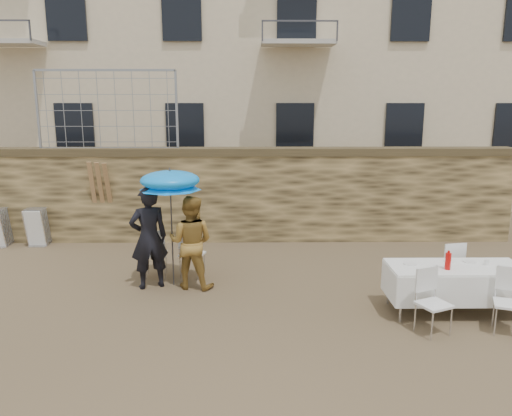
{
  "coord_description": "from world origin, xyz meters",
  "views": [
    {
      "loc": [
        0.3,
        -6.74,
        3.35
      ],
      "look_at": [
        0.4,
        2.2,
        1.4
      ],
      "focal_mm": 35.0,
      "sensor_mm": 36.0,
      "label": 1
    }
  ],
  "objects_px": {
    "man_suit": "(149,238)",
    "umbrella": "(170,184)",
    "table_chair_back": "(448,267)",
    "chair_stack_left": "(2,225)",
    "table_chair_front_right": "(510,302)",
    "banquet_table": "(456,269)",
    "couple_chair_right": "(192,253)",
    "couple_chair_left": "(156,253)",
    "woman_dress": "(191,242)",
    "table_chair_front_left": "(434,303)",
    "soda_bottle": "(448,261)",
    "chair_stack_right": "(40,225)"
  },
  "relations": [
    {
      "from": "man_suit",
      "to": "umbrella",
      "type": "bearing_deg",
      "value": 170.22
    },
    {
      "from": "table_chair_back",
      "to": "chair_stack_left",
      "type": "bearing_deg",
      "value": -29.94
    },
    {
      "from": "table_chair_back",
      "to": "chair_stack_left",
      "type": "xyz_separation_m",
      "value": [
        -9.3,
        3.17,
        -0.02
      ]
    },
    {
      "from": "table_chair_front_right",
      "to": "table_chair_back",
      "type": "height_order",
      "value": "same"
    },
    {
      "from": "banquet_table",
      "to": "couple_chair_right",
      "type": "bearing_deg",
      "value": 158.68
    },
    {
      "from": "table_chair_back",
      "to": "chair_stack_left",
      "type": "distance_m",
      "value": 9.83
    },
    {
      "from": "man_suit",
      "to": "couple_chair_left",
      "type": "xyz_separation_m",
      "value": [
        0.0,
        0.55,
        -0.45
      ]
    },
    {
      "from": "man_suit",
      "to": "couple_chair_right",
      "type": "xyz_separation_m",
      "value": [
        0.7,
        0.55,
        -0.45
      ]
    },
    {
      "from": "woman_dress",
      "to": "banquet_table",
      "type": "distance_m",
      "value": 4.47
    },
    {
      "from": "table_chair_back",
      "to": "table_chair_front_left",
      "type": "bearing_deg",
      "value": 51.58
    },
    {
      "from": "man_suit",
      "to": "banquet_table",
      "type": "xyz_separation_m",
      "value": [
        5.07,
        -1.16,
        -0.2
      ]
    },
    {
      "from": "soda_bottle",
      "to": "chair_stack_right",
      "type": "height_order",
      "value": "soda_bottle"
    },
    {
      "from": "couple_chair_left",
      "to": "man_suit",
      "type": "bearing_deg",
      "value": 84.94
    },
    {
      "from": "table_chair_front_right",
      "to": "soda_bottle",
      "type": "bearing_deg",
      "value": 160.75
    },
    {
      "from": "banquet_table",
      "to": "chair_stack_left",
      "type": "height_order",
      "value": "chair_stack_left"
    },
    {
      "from": "table_chair_back",
      "to": "chair_stack_right",
      "type": "distance_m",
      "value": 8.98
    },
    {
      "from": "couple_chair_left",
      "to": "chair_stack_left",
      "type": "xyz_separation_m",
      "value": [
        -4.03,
        2.26,
        -0.02
      ]
    },
    {
      "from": "table_chair_front_left",
      "to": "table_chair_front_right",
      "type": "distance_m",
      "value": 1.1
    },
    {
      "from": "chair_stack_left",
      "to": "table_chair_front_right",
      "type": "bearing_deg",
      "value": -26.17
    },
    {
      "from": "couple_chair_left",
      "to": "couple_chair_right",
      "type": "relative_size",
      "value": 1.0
    },
    {
      "from": "man_suit",
      "to": "chair_stack_left",
      "type": "distance_m",
      "value": 4.94
    },
    {
      "from": "man_suit",
      "to": "woman_dress",
      "type": "relative_size",
      "value": 1.1
    },
    {
      "from": "couple_chair_left",
      "to": "table_chair_back",
      "type": "relative_size",
      "value": 1.0
    },
    {
      "from": "umbrella",
      "to": "table_chair_front_right",
      "type": "xyz_separation_m",
      "value": [
        5.17,
        -2.01,
        -1.41
      ]
    },
    {
      "from": "umbrella",
      "to": "couple_chair_left",
      "type": "relative_size",
      "value": 2.09
    },
    {
      "from": "couple_chair_left",
      "to": "soda_bottle",
      "type": "xyz_separation_m",
      "value": [
        4.87,
        -1.86,
        0.43
      ]
    },
    {
      "from": "woman_dress",
      "to": "umbrella",
      "type": "height_order",
      "value": "umbrella"
    },
    {
      "from": "table_chair_front_left",
      "to": "chair_stack_left",
      "type": "bearing_deg",
      "value": 126.77
    },
    {
      "from": "table_chair_front_left",
      "to": "man_suit",
      "type": "bearing_deg",
      "value": 132.71
    },
    {
      "from": "table_chair_front_right",
      "to": "chair_stack_left",
      "type": "relative_size",
      "value": 1.04
    },
    {
      "from": "couple_chair_left",
      "to": "table_chair_front_right",
      "type": "height_order",
      "value": "same"
    },
    {
      "from": "couple_chair_left",
      "to": "table_chair_front_right",
      "type": "distance_m",
      "value": 6.09
    },
    {
      "from": "umbrella",
      "to": "couple_chair_right",
      "type": "xyz_separation_m",
      "value": [
        0.3,
        0.45,
        -1.41
      ]
    },
    {
      "from": "umbrella",
      "to": "banquet_table",
      "type": "distance_m",
      "value": 4.97
    },
    {
      "from": "banquet_table",
      "to": "soda_bottle",
      "type": "distance_m",
      "value": 0.3
    },
    {
      "from": "man_suit",
      "to": "couple_chair_right",
      "type": "bearing_deg",
      "value": -165.66
    },
    {
      "from": "woman_dress",
      "to": "umbrella",
      "type": "relative_size",
      "value": 0.84
    },
    {
      "from": "table_chair_back",
      "to": "chair_stack_right",
      "type": "height_order",
      "value": "table_chair_back"
    },
    {
      "from": "table_chair_front_left",
      "to": "table_chair_front_right",
      "type": "xyz_separation_m",
      "value": [
        1.1,
        0.0,
        0.0
      ]
    },
    {
      "from": "table_chair_front_right",
      "to": "banquet_table",
      "type": "bearing_deg",
      "value": 145.04
    },
    {
      "from": "umbrella",
      "to": "couple_chair_left",
      "type": "xyz_separation_m",
      "value": [
        -0.4,
        0.45,
        -1.41
      ]
    },
    {
      "from": "umbrella",
      "to": "soda_bottle",
      "type": "xyz_separation_m",
      "value": [
        4.47,
        -1.41,
        -0.98
      ]
    },
    {
      "from": "table_chair_front_left",
      "to": "table_chair_front_right",
      "type": "relative_size",
      "value": 1.0
    },
    {
      "from": "chair_stack_left",
      "to": "couple_chair_left",
      "type": "bearing_deg",
      "value": -29.31
    },
    {
      "from": "umbrella",
      "to": "chair_stack_left",
      "type": "distance_m",
      "value": 5.39
    },
    {
      "from": "table_chair_front_right",
      "to": "woman_dress",
      "type": "bearing_deg",
      "value": 179.78
    },
    {
      "from": "table_chair_back",
      "to": "chair_stack_right",
      "type": "xyz_separation_m",
      "value": [
        -8.4,
        3.17,
        -0.02
      ]
    },
    {
      "from": "soda_bottle",
      "to": "table_chair_back",
      "type": "xyz_separation_m",
      "value": [
        0.4,
        0.95,
        -0.43
      ]
    },
    {
      "from": "couple_chair_right",
      "to": "table_chair_front_right",
      "type": "relative_size",
      "value": 1.0
    },
    {
      "from": "man_suit",
      "to": "soda_bottle",
      "type": "xyz_separation_m",
      "value": [
        4.87,
        -1.31,
        -0.02
      ]
    }
  ]
}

